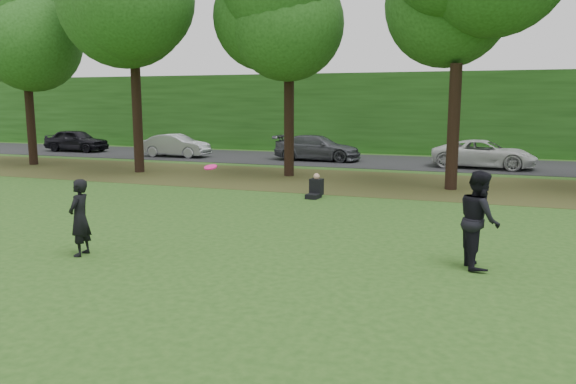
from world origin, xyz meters
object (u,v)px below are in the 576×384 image
Objects in this scene: player_left at (80,218)px; frisbee at (210,167)px; player_right at (479,219)px; seated_person at (316,189)px.

frisbee is at bearing 97.81° from player_left.
frisbee is (2.72, 0.81, 1.10)m from player_left.
player_right is (8.04, 1.94, 0.15)m from player_left.
player_left is 8.27m from player_right.
seated_person is (-0.09, 7.86, -1.62)m from frisbee.
seated_person is at bearing 90.63° from frisbee.
player_right is at bearing 11.94° from frisbee.
seated_person is (-5.40, 6.73, -0.67)m from player_right.
player_right is 5.52m from frisbee.
frisbee reaches higher than seated_person.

